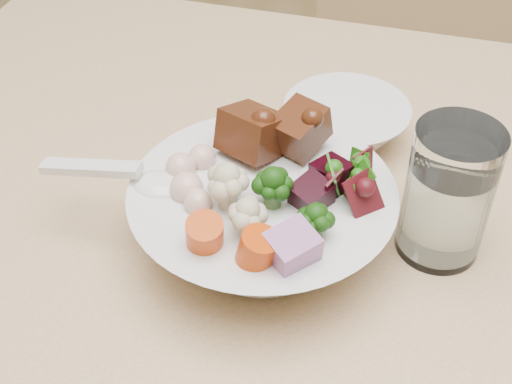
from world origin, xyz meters
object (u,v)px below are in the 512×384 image
Objects in this scene: chair_far at (410,140)px; food_bowl at (264,215)px; water_glass at (447,198)px; side_bowl at (346,124)px.

chair_far is 0.70m from food_bowl.
food_bowl reaches higher than chair_far.
water_glass reaches higher than food_bowl.
water_glass reaches higher than chair_far.
side_bowl is at bearing 68.35° from food_bowl.
side_bowl is (-0.13, -0.41, 0.32)m from chair_far.
chair_far is at bearing 72.83° from side_bowl.
chair_far is 0.67m from water_glass.
water_glass is at bearing -58.93° from side_bowl.
food_bowl is 0.18m from side_bowl.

